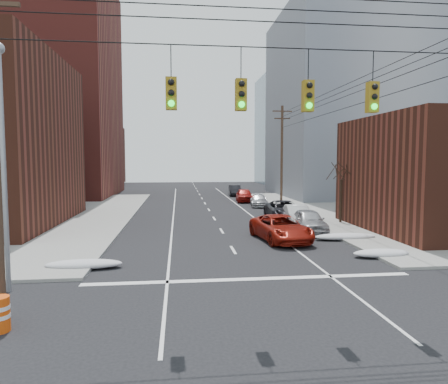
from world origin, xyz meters
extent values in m
plane|color=black|center=(0.00, 0.00, 0.00)|extent=(160.00, 160.00, 0.00)
cube|color=maroon|center=(-24.00, 48.00, 15.00)|extent=(24.00, 20.00, 30.00)
cube|color=#4F2317|center=(-26.00, 74.00, 6.00)|extent=(22.00, 18.00, 12.00)
cube|color=gray|center=(22.00, 44.00, 12.50)|extent=(22.00, 20.00, 25.00)
cube|color=gray|center=(24.00, 70.00, 11.00)|extent=(20.00, 18.00, 22.00)
cylinder|color=#473323|center=(8.50, 34.00, 5.50)|extent=(0.28, 0.28, 11.00)
cube|color=#473323|center=(8.50, 34.00, 10.40)|extent=(2.20, 0.12, 0.12)
cube|color=#473323|center=(8.50, 34.00, 9.60)|extent=(1.80, 0.12, 0.12)
cylinder|color=black|center=(0.00, 3.00, 8.60)|extent=(17.00, 0.04, 0.04)
cylinder|color=black|center=(-3.20, 3.00, 8.10)|extent=(0.03, 0.03, 1.00)
cube|color=olive|center=(-3.20, 3.00, 7.10)|extent=(0.35, 0.30, 1.00)
sphere|color=black|center=(-3.20, 2.83, 7.42)|extent=(0.20, 0.20, 0.20)
sphere|color=black|center=(-3.20, 2.83, 7.10)|extent=(0.20, 0.20, 0.20)
sphere|color=#0CE526|center=(-3.20, 2.83, 6.78)|extent=(0.20, 0.20, 0.20)
cylinder|color=black|center=(-1.00, 3.00, 8.10)|extent=(0.03, 0.03, 1.00)
cube|color=olive|center=(-1.00, 3.00, 7.10)|extent=(0.35, 0.30, 1.00)
sphere|color=black|center=(-1.00, 2.83, 7.42)|extent=(0.20, 0.20, 0.20)
sphere|color=black|center=(-1.00, 2.83, 7.10)|extent=(0.20, 0.20, 0.20)
sphere|color=#0CE526|center=(-1.00, 2.83, 6.78)|extent=(0.20, 0.20, 0.20)
cylinder|color=black|center=(1.20, 3.00, 8.10)|extent=(0.03, 0.03, 1.00)
cube|color=olive|center=(1.20, 3.00, 7.10)|extent=(0.35, 0.30, 1.00)
sphere|color=black|center=(1.20, 2.83, 7.42)|extent=(0.20, 0.20, 0.20)
sphere|color=black|center=(1.20, 2.83, 7.10)|extent=(0.20, 0.20, 0.20)
sphere|color=#0CE526|center=(1.20, 2.83, 6.78)|extent=(0.20, 0.20, 0.20)
cylinder|color=black|center=(3.40, 3.00, 8.10)|extent=(0.03, 0.03, 1.00)
cube|color=olive|center=(3.40, 3.00, 7.10)|extent=(0.35, 0.30, 1.00)
sphere|color=black|center=(3.40, 2.83, 7.42)|extent=(0.20, 0.20, 0.20)
sphere|color=black|center=(3.40, 2.83, 7.10)|extent=(0.20, 0.20, 0.20)
sphere|color=#0CE526|center=(3.40, 2.83, 6.78)|extent=(0.20, 0.20, 0.20)
cylinder|color=gray|center=(-9.50, 6.00, 4.50)|extent=(0.18, 0.18, 9.00)
cylinder|color=black|center=(9.60, 20.00, 1.75)|extent=(0.20, 0.20, 3.50)
cylinder|color=black|center=(9.98, 20.12, 4.07)|extent=(0.27, 0.82, 1.19)
cylinder|color=black|center=(9.82, 20.57, 4.16)|extent=(1.17, 0.54, 1.38)
cylinder|color=black|center=(9.17, 20.74, 4.19)|extent=(1.44, 1.00, 1.48)
cylinder|color=black|center=(9.20, 20.06, 4.07)|extent=(0.17, 0.84, 1.19)
cylinder|color=black|center=(9.15, 19.58, 4.16)|extent=(0.82, 0.99, 1.40)
cylinder|color=black|center=(9.66, 19.15, 4.19)|extent=(1.74, 0.21, 1.43)
cylinder|color=black|center=(9.93, 19.77, 4.07)|extent=(0.48, 0.73, 1.20)
ellipsoid|color=silver|center=(-7.40, 9.00, 0.21)|extent=(3.50, 1.08, 0.42)
ellipsoid|color=silver|center=(7.40, 9.50, 0.21)|extent=(3.00, 1.08, 0.42)
ellipsoid|color=silver|center=(7.40, 14.00, 0.21)|extent=(4.00, 1.08, 0.42)
imported|color=maroon|center=(3.31, 14.29, 0.79)|extent=(3.32, 5.95, 1.57)
imported|color=#A1A2A6|center=(6.00, 16.92, 0.79)|extent=(2.12, 4.74, 1.58)
imported|color=silver|center=(6.00, 19.64, 0.78)|extent=(2.16, 4.86, 1.55)
imported|color=black|center=(5.80, 22.77, 0.79)|extent=(2.79, 5.75, 1.57)
imported|color=#A6A7AB|center=(5.62, 32.42, 0.64)|extent=(2.36, 4.59, 1.27)
imported|color=maroon|center=(4.80, 37.24, 0.79)|extent=(2.26, 4.80, 1.59)
imported|color=black|center=(4.80, 45.39, 0.74)|extent=(1.88, 4.59, 1.48)
imported|color=white|center=(-14.82, 23.17, 0.89)|extent=(4.76, 3.15, 1.48)
imported|color=#B4B5B9|center=(-14.51, 24.32, 0.79)|extent=(4.73, 2.44, 1.28)
camera|label=1|loc=(-3.00, -9.76, 5.05)|focal=32.00mm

